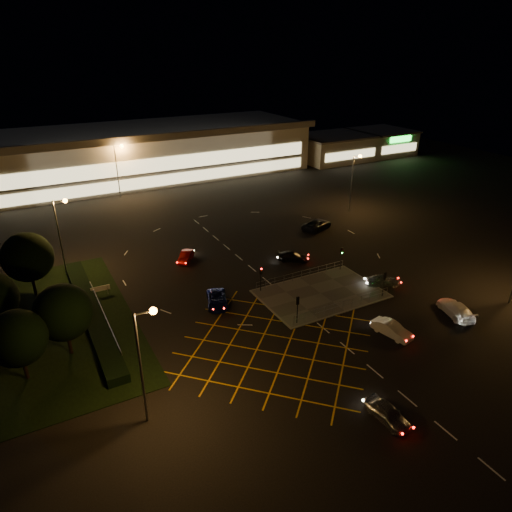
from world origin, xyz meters
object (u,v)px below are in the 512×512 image
signal_se (384,279)px  car_approach_white (456,309)px  signal_ne (341,254)px  car_near_silver (387,413)px  signal_nw (261,274)px  car_east_grey (317,225)px  car_far_dkgrey (293,256)px  car_right_silver (383,280)px  car_queue_white (392,329)px  signal_sw (298,305)px  car_circ_red (186,256)px  car_left_blue (217,300)px

signal_se → car_approach_white: bearing=122.3°
signal_ne → car_near_silver: signal_ne is taller
signal_nw → car_east_grey: bearing=37.4°
signal_nw → car_far_dkgrey: bearing=34.1°
signal_se → car_far_dkgrey: 14.13m
car_far_dkgrey → car_east_grey: (9.77, 8.16, 0.17)m
signal_ne → car_right_silver: bearing=-71.0°
signal_ne → car_queue_white: bearing=-107.9°
car_right_silver → signal_se: bearing=164.9°
car_right_silver → car_east_grey: car_east_grey is taller
car_queue_white → car_approach_white: bearing=-14.8°
signal_se → car_east_grey: bearing=-105.2°
car_queue_white → car_right_silver: size_ratio=1.07×
signal_sw → car_circ_red: (-4.94, 20.41, -1.71)m
signal_se → signal_nw: same height
signal_sw → car_far_dkgrey: size_ratio=0.73×
signal_se → car_right_silver: signal_se is taller
signal_sw → car_circ_red: 21.07m
signal_nw → car_circ_red: size_ratio=0.79×
car_queue_white → signal_sw: bearing=127.1°
car_queue_white → signal_ne: bearing=60.2°
signal_sw → car_approach_white: size_ratio=0.61×
signal_nw → car_circ_red: (-4.94, 12.42, -1.71)m
car_circ_red → car_approach_white: (21.26, -27.24, 0.10)m
car_east_grey → car_near_silver: bearing=132.0°
signal_sw → signal_nw: size_ratio=1.00×
signal_se → car_near_silver: signal_se is taller
signal_ne → car_east_grey: signal_ne is taller
signal_nw → car_queue_white: bearing=-62.9°
car_left_blue → car_far_dkgrey: 15.14m
signal_se → signal_nw: size_ratio=1.00×
signal_ne → car_near_silver: 26.58m
car_queue_white → car_right_silver: 10.83m
signal_nw → car_right_silver: bearing=-22.6°
car_queue_white → car_circ_red: car_queue_white is taller
car_near_silver → signal_ne: bearing=57.3°
car_left_blue → car_approach_white: size_ratio=0.92×
car_far_dkgrey → car_east_grey: 12.74m
car_far_dkgrey → car_circ_red: (-13.03, 6.94, 0.03)m
signal_sw → car_far_dkgrey: (8.09, 13.47, -1.74)m
signal_sw → car_left_blue: (-5.89, 7.65, -1.70)m
signal_nw → car_queue_white: size_ratio=0.73×
signal_nw → signal_se: bearing=-33.6°
car_far_dkgrey → car_right_silver: (5.91, -11.30, 0.06)m
signal_sw → car_far_dkgrey: bearing=-121.0°
car_circ_red → car_east_grey: size_ratio=0.70×
car_far_dkgrey → signal_nw: bearing=159.6°
signal_nw → signal_ne: (12.00, 0.00, 0.00)m
car_east_grey → signal_se: bearing=144.4°
signal_nw → car_approach_white: (16.32, -14.82, -1.61)m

